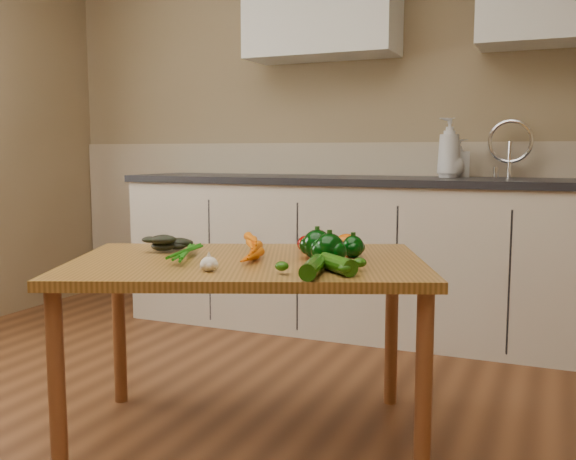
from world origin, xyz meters
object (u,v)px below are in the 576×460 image
(pepper_a, at_px, (317,245))
(zucchini_a, at_px, (337,264))
(table, at_px, (248,280))
(soap_bottle_b, at_px, (459,158))
(garlic_bulb, at_px, (209,264))
(pepper_b, at_px, (353,247))
(soap_bottle_c, at_px, (452,161))
(leafy_greens, at_px, (168,239))
(pepper_c, at_px, (329,249))
(soap_bottle_a, at_px, (449,148))
(zucchini_b, at_px, (313,267))
(tomato_b, at_px, (316,242))
(tomato_a, at_px, (306,244))
(tomato_c, at_px, (346,244))
(carrot_bunch, at_px, (231,251))

(pepper_a, relative_size, zucchini_a, 0.64)
(table, distance_m, soap_bottle_b, 1.83)
(soap_bottle_b, relative_size, pepper_a, 2.08)
(garlic_bulb, relative_size, pepper_b, 0.72)
(soap_bottle_c, bearing_deg, pepper_b, -101.61)
(leafy_greens, distance_m, garlic_bulb, 0.48)
(pepper_b, height_order, pepper_c, pepper_c)
(soap_bottle_a, xyz_separation_m, leafy_greens, (-0.81, -1.57, -0.36))
(soap_bottle_a, height_order, zucchini_a, soap_bottle_a)
(pepper_c, xyz_separation_m, zucchini_b, (0.02, -0.22, -0.02))
(garlic_bulb, height_order, zucchini_b, zucchini_b)
(pepper_c, bearing_deg, pepper_b, 79.15)
(zucchini_a, bearing_deg, table, 162.54)
(soap_bottle_a, bearing_deg, soap_bottle_b, 114.01)
(soap_bottle_b, height_order, soap_bottle_c, soap_bottle_b)
(leafy_greens, bearing_deg, tomato_b, 21.80)
(table, xyz_separation_m, zucchini_a, (0.38, -0.12, 0.10))
(leafy_greens, relative_size, garlic_bulb, 3.15)
(soap_bottle_c, bearing_deg, tomato_a, -109.68)
(soap_bottle_c, height_order, tomato_c, soap_bottle_c)
(carrot_bunch, xyz_separation_m, leafy_greens, (-0.32, 0.08, 0.01))
(leafy_greens, distance_m, zucchini_b, 0.74)
(carrot_bunch, relative_size, zucchini_b, 1.18)
(leafy_greens, relative_size, pepper_c, 1.70)
(carrot_bunch, bearing_deg, zucchini_b, -46.84)
(table, height_order, tomato_a, tomato_a)
(pepper_c, bearing_deg, carrot_bunch, -173.02)
(soap_bottle_b, bearing_deg, pepper_c, 145.50)
(garlic_bulb, bearing_deg, tomato_a, 74.02)
(table, bearing_deg, leafy_greens, 148.22)
(soap_bottle_a, bearing_deg, tomato_a, -52.30)
(carrot_bunch, height_order, garlic_bulb, carrot_bunch)
(pepper_b, xyz_separation_m, pepper_c, (-0.03, -0.17, 0.01))
(garlic_bulb, bearing_deg, pepper_a, 56.71)
(pepper_a, xyz_separation_m, tomato_c, (0.05, 0.16, -0.01))
(table, relative_size, tomato_b, 18.27)
(table, bearing_deg, zucchini_a, -39.51)
(tomato_b, bearing_deg, pepper_c, -60.15)
(garlic_bulb, distance_m, zucchini_a, 0.41)
(soap_bottle_c, height_order, tomato_b, soap_bottle_c)
(pepper_c, bearing_deg, garlic_bulb, -138.27)
(soap_bottle_b, bearing_deg, leafy_greens, 124.25)
(carrot_bunch, bearing_deg, soap_bottle_b, 51.10)
(soap_bottle_c, distance_m, leafy_greens, 1.81)
(soap_bottle_c, relative_size, pepper_c, 1.76)
(tomato_b, distance_m, tomato_c, 0.12)
(table, bearing_deg, zucchini_b, -52.96)
(pepper_b, height_order, zucchini_a, pepper_b)
(soap_bottle_b, bearing_deg, tomato_b, 138.95)
(pepper_a, bearing_deg, pepper_c, -47.36)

